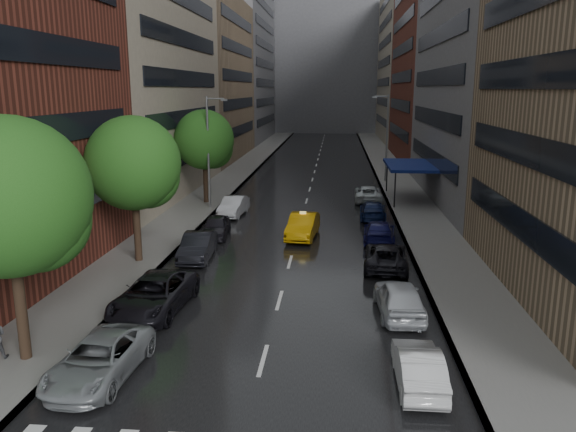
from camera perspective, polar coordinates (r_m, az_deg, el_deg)
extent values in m
plane|color=gray|center=(17.82, -4.32, -20.30)|extent=(220.00, 220.00, 0.00)
cube|color=black|center=(65.49, 2.64, 4.26)|extent=(14.00, 140.00, 0.01)
cube|color=gray|center=(66.44, -5.16, 4.41)|extent=(4.00, 140.00, 0.15)
cube|color=gray|center=(65.75, 10.53, 4.16)|extent=(4.00, 140.00, 0.15)
cube|color=gray|center=(54.15, -14.96, 20.13)|extent=(8.00, 28.00, 34.00)
cube|color=#937A5B|center=(80.65, -7.87, 13.60)|extent=(8.00, 28.00, 22.00)
cube|color=slate|center=(110.51, -4.45, 17.59)|extent=(8.00, 32.00, 38.00)
cube|color=slate|center=(52.28, 19.35, 14.61)|extent=(8.00, 28.00, 24.00)
cube|color=maroon|center=(80.13, 14.59, 18.35)|extent=(8.00, 28.00, 36.00)
cube|color=gray|center=(109.51, 11.84, 14.79)|extent=(8.00, 32.00, 28.00)
cube|color=slate|center=(132.89, 3.95, 15.49)|extent=(40.00, 14.00, 32.00)
cylinder|color=#382619|center=(22.31, -25.59, -7.53)|extent=(0.40, 0.40, 4.89)
sphere|color=#1E5116|center=(21.40, -26.53, 1.76)|extent=(5.59, 5.59, 5.59)
cylinder|color=#382619|center=(32.75, -15.10, -0.76)|extent=(0.40, 0.40, 4.58)
sphere|color=#1E5116|center=(32.14, -15.46, 5.20)|extent=(5.23, 5.23, 5.23)
cylinder|color=#382619|center=(48.70, -8.38, 3.80)|extent=(0.40, 0.40, 4.42)
sphere|color=#1E5116|center=(48.30, -8.51, 7.69)|extent=(5.05, 5.05, 5.05)
imported|color=#EFA80C|center=(37.35, 1.51, -1.00)|extent=(2.16, 5.03, 1.61)
imported|color=gray|center=(20.79, -18.60, -13.62)|extent=(2.65, 5.18, 1.40)
imported|color=black|center=(25.82, -13.43, -7.78)|extent=(3.06, 5.91, 1.59)
imported|color=black|center=(33.06, -9.17, -3.08)|extent=(1.84, 4.71, 1.53)
imported|color=black|center=(37.83, -7.34, -1.07)|extent=(1.97, 4.30, 1.43)
imported|color=silver|center=(44.10, -5.56, 1.00)|extent=(1.94, 4.62, 1.48)
imported|color=silver|center=(19.84, 13.11, -14.67)|extent=(1.45, 4.11, 1.35)
imported|color=#B7BBC1|center=(25.24, 11.23, -8.17)|extent=(2.12, 4.75, 1.58)
imported|color=black|center=(31.50, 9.95, -4.03)|extent=(2.73, 5.22, 1.40)
imported|color=#111150|center=(36.73, 9.24, -1.58)|extent=(2.30, 4.95, 1.40)
imported|color=#0F1A47|center=(43.21, 8.61, 0.59)|extent=(2.07, 4.78, 1.37)
imported|color=silver|center=(49.84, 8.13, 2.26)|extent=(2.45, 5.12, 1.41)
cylinder|color=gray|center=(46.17, -8.10, 6.38)|extent=(0.18, 0.18, 9.00)
cube|color=gray|center=(45.60, -6.52, 11.64)|extent=(0.50, 0.22, 0.16)
cylinder|color=gray|center=(60.16, 10.01, 7.78)|extent=(0.18, 0.18, 9.00)
cube|color=gray|center=(59.85, 8.80, 11.83)|extent=(0.50, 0.22, 0.16)
cube|color=navy|center=(50.56, 12.26, 5.05)|extent=(4.00, 8.00, 0.25)
cylinder|color=black|center=(46.87, 10.81, 2.67)|extent=(0.12, 0.12, 3.00)
cylinder|color=black|center=(54.34, 10.02, 4.07)|extent=(0.12, 0.12, 3.00)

